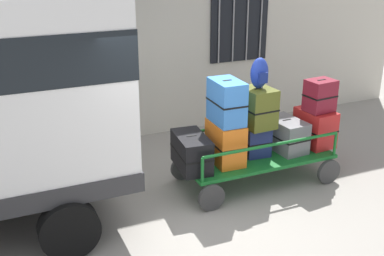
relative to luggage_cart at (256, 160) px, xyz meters
The scene contains 12 objects.
ground_plane 1.28m from the luggage_cart, 166.31° to the right, with size 40.00×40.00×0.00m, color gray.
luggage_cart is the anchor object (origin of this frame).
cart_railing 0.38m from the luggage_cart, 26.57° to the left, with size 2.22×0.93×0.37m.
suitcase_left_bottom 1.10m from the luggage_cart, behind, with size 0.47×0.79×0.49m.
suitcase_midleft_bottom 0.65m from the luggage_cart, behind, with size 0.42×0.65×0.61m.
suitcase_midleft_middle 1.12m from the luggage_cart, behind, with size 0.39×0.60×0.62m.
suitcase_center_bottom 0.30m from the luggage_cart, 90.00° to the right, with size 0.39×0.28×0.46m.
suitcase_center_middle 0.82m from the luggage_cart, 90.00° to the left, with size 0.45×0.53×0.58m.
suitcase_midright_bottom 0.61m from the luggage_cart, ahead, with size 0.46×0.71×0.48m.
suitcase_right_bottom 1.11m from the luggage_cart, ahead, with size 0.46×0.64×0.57m.
suitcase_right_middle 1.38m from the luggage_cart, ahead, with size 0.45×0.38×0.49m.
backpack 1.33m from the luggage_cart, 126.46° to the left, with size 0.27×0.22×0.44m.
Camera 1 is at (-2.34, -5.37, 3.42)m, focal length 45.36 mm.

